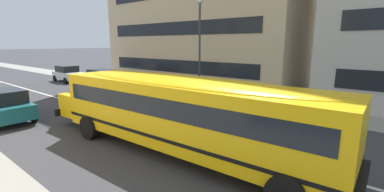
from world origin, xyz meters
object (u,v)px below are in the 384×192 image
parked_car_white_by_entrance (68,73)px  school_bus (178,108)px  parked_car_teal_by_lamppost (3,105)px  parked_car_red_end_of_row (103,79)px  street_lamp (200,37)px

parked_car_white_by_entrance → school_bus: bearing=-14.1°
parked_car_teal_by_lamppost → parked_car_red_end_of_row: bearing=-61.2°
parked_car_teal_by_lamppost → street_lamp: size_ratio=0.58×
school_bus → street_lamp: 10.02m
school_bus → parked_car_teal_by_lamppost: school_bus is taller
school_bus → street_lamp: size_ratio=1.84×
parked_car_white_by_entrance → street_lamp: bearing=9.4°
parked_car_white_by_entrance → street_lamp: (15.65, 1.99, 3.47)m
parked_car_teal_by_lamppost → street_lamp: (3.99, 10.85, 3.47)m
parked_car_teal_by_lamppost → parked_car_white_by_entrance: bearing=-39.2°
street_lamp → parked_car_teal_by_lamppost: bearing=-110.2°
school_bus → parked_car_teal_by_lamppost: bearing=14.6°
parked_car_white_by_entrance → street_lamp: size_ratio=0.58×
street_lamp → parked_car_red_end_of_row: bearing=-167.9°
school_bus → parked_car_red_end_of_row: 15.81m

